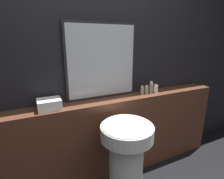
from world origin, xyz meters
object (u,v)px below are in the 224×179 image
at_px(mirror, 102,61).
at_px(lotion_bottle, 151,88).
at_px(shampoo_bottle, 142,90).
at_px(body_wash_bottle, 155,89).
at_px(conditioner_bottle, 146,90).
at_px(pedestal_sink, 126,159).
at_px(towel_stack, 49,104).

xyz_separation_m(mirror, lotion_bottle, (0.57, -0.10, -0.32)).
distance_m(shampoo_bottle, lotion_bottle, 0.13).
bearing_deg(shampoo_bottle, lotion_bottle, 0.00).
distance_m(shampoo_bottle, body_wash_bottle, 0.19).
distance_m(shampoo_bottle, conditioner_bottle, 0.06).
relative_size(shampoo_bottle, lotion_bottle, 0.74).
relative_size(mirror, shampoo_bottle, 7.35).
distance_m(pedestal_sink, conditioner_bottle, 0.81).
bearing_deg(shampoo_bottle, pedestal_sink, -136.15).
bearing_deg(lotion_bottle, shampoo_bottle, 180.00).
height_order(shampoo_bottle, body_wash_bottle, shampoo_bottle).
xyz_separation_m(towel_stack, conditioner_bottle, (1.07, -0.00, 0.00)).
bearing_deg(towel_stack, shampoo_bottle, -0.00).
height_order(mirror, lotion_bottle, mirror).
bearing_deg(towel_stack, conditioner_bottle, -0.00).
height_order(towel_stack, lotion_bottle, lotion_bottle).
relative_size(mirror, towel_stack, 3.82).
relative_size(towel_stack, lotion_bottle, 1.43).
bearing_deg(body_wash_bottle, lotion_bottle, 180.00).
height_order(shampoo_bottle, conditioner_bottle, shampoo_bottle).
height_order(towel_stack, conditioner_bottle, conditioner_bottle).
distance_m(mirror, body_wash_bottle, 0.73).
xyz_separation_m(mirror, body_wash_bottle, (0.64, -0.10, -0.34)).
height_order(shampoo_bottle, lotion_bottle, lotion_bottle).
bearing_deg(pedestal_sink, towel_stack, 143.75).
bearing_deg(mirror, shampoo_bottle, -12.55).
bearing_deg(lotion_bottle, mirror, 170.13).
relative_size(towel_stack, body_wash_bottle, 2.01).
xyz_separation_m(pedestal_sink, mirror, (-0.01, 0.52, 0.83)).
distance_m(conditioner_bottle, body_wash_bottle, 0.13).
bearing_deg(body_wash_bottle, shampoo_bottle, 180.00).
height_order(conditioner_bottle, body_wash_bottle, same).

